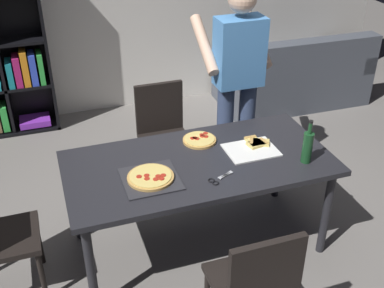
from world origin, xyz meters
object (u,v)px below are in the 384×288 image
Objects in this scene: pepperoni_pizza_on_tray at (151,178)px; kitchen_scissors at (218,179)px; couch at (294,79)px; person_serving_pizza at (237,78)px; chair_near_camera at (255,283)px; wine_bottle at (308,146)px; chair_far_side at (163,129)px; dining_table at (199,169)px; second_pizza_plain at (199,140)px.

pepperoni_pizza_on_tray reaches higher than kitchen_scissors.
pepperoni_pizza_on_tray is at bearing -137.26° from couch.
pepperoni_pizza_on_tray is at bearing 160.80° from kitchen_scissors.
couch is at bearing 42.74° from pepperoni_pizza_on_tray.
couch is 0.98× the size of person_serving_pizza.
chair_near_camera is 1.04m from wine_bottle.
wine_bottle is (-1.21, -2.23, 0.57)m from couch.
chair_near_camera is 0.53× the size of couch.
person_serving_pizza is (0.58, 1.64, 0.49)m from chair_near_camera.
chair_far_side is at bearing 90.00° from chair_near_camera.
kitchen_scissors is (0.04, 0.68, 0.24)m from chair_near_camera.
dining_table is at bearing -90.00° from chair_far_side.
couch is at bearing 44.08° from person_serving_pizza.
second_pizza_plain is at bearing -136.14° from couch.
person_serving_pizza is 4.83× the size of pepperoni_pizza_on_tray.
person_serving_pizza reaches higher than wine_bottle.
second_pizza_plain is at bearing 83.86° from kitchen_scissors.
chair_near_camera is at bearing -123.05° from couch.
chair_far_side reaches higher than second_pizza_plain.
second_pizza_plain reaches higher than kitchen_scissors.
chair_near_camera is 2.48× the size of pepperoni_pizza_on_tray.
dining_table is 0.40m from pepperoni_pizza_on_tray.
chair_near_camera is at bearing -90.00° from chair_far_side.
second_pizza_plain is (0.09, -0.68, 0.25)m from chair_far_side.
person_serving_pizza is (-1.32, -1.28, 0.70)m from couch.
dining_table is 0.28m from second_pizza_plain.
chair_far_side is 1.14m from pepperoni_pizza_on_tray.
pepperoni_pizza_on_tray is at bearing 114.35° from chair_near_camera.
second_pizza_plain is (0.09, 0.25, 0.08)m from dining_table.
wine_bottle is at bearing 0.99° from kitchen_scissors.
person_serving_pizza is 7.12× the size of second_pizza_plain.
kitchen_scissors is at bearing -179.01° from wine_bottle.
couch is 6.97× the size of second_pizza_plain.
second_pizza_plain is (-0.49, -0.46, -0.24)m from person_serving_pizza.
chair_far_side is 0.79m from person_serving_pizza.
dining_table is 0.95m from chair_far_side.
wine_bottle is 1.60× the size of kitchen_scissors.
couch reaches higher than pepperoni_pizza_on_tray.
couch is (1.90, 2.92, -0.21)m from chair_near_camera.
person_serving_pizza reaches higher than couch.
pepperoni_pizza_on_tray is 1.15× the size of wine_bottle.
person_serving_pizza is at bearing 50.69° from dining_table.
chair_far_side reaches higher than dining_table.
chair_near_camera is at bearing -90.00° from dining_table.
person_serving_pizza is at bearing 43.24° from second_pizza_plain.
couch is 2.95m from kitchen_scissors.
pepperoni_pizza_on_tray is (-0.37, -0.11, 0.09)m from dining_table.
couch is 2.55m from second_pizza_plain.
second_pizza_plain is at bearing 69.80° from dining_table.
pepperoni_pizza_on_tray is at bearing -109.59° from chair_far_side.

